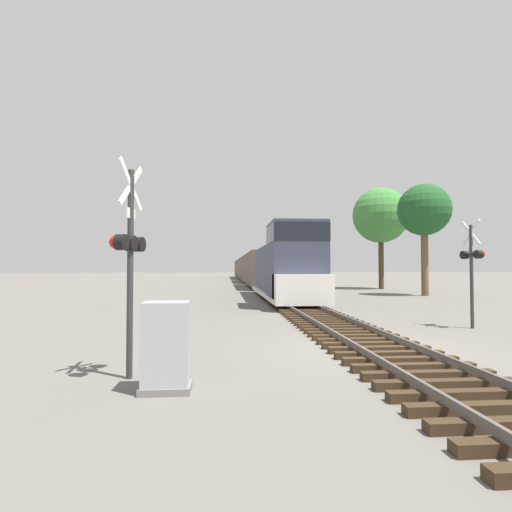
{
  "coord_description": "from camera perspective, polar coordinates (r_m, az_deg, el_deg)",
  "views": [
    {
      "loc": [
        -3.87,
        -10.07,
        2.11
      ],
      "look_at": [
        -2.68,
        5.08,
        2.59
      ],
      "focal_mm": 28.0,
      "sensor_mm": 36.0,
      "label": 1
    }
  ],
  "objects": [
    {
      "name": "tree_deep_background",
      "position": [
        65.72,
        4.29,
        1.92
      ],
      "size": [
        5.09,
        5.09,
        8.91
      ],
      "color": "brown",
      "rests_on": "ground"
    },
    {
      "name": "rail_track_bed",
      "position": [
        10.97,
        16.61,
        -12.09
      ],
      "size": [
        2.6,
        160.0,
        0.31
      ],
      "color": "#382819",
      "rests_on": "ground"
    },
    {
      "name": "tree_mid_background",
      "position": [
        43.05,
        17.39,
        5.52
      ],
      "size": [
        5.66,
        5.66,
        10.39
      ],
      "color": "#473521",
      "rests_on": "ground"
    },
    {
      "name": "tree_far_right",
      "position": [
        33.79,
        22.88,
        5.96
      ],
      "size": [
        4.02,
        4.02,
        8.68
      ],
      "color": "brown",
      "rests_on": "ground"
    },
    {
      "name": "crossing_signal_near",
      "position": [
        8.12,
        -17.7,
        0.77
      ],
      "size": [
        0.52,
        1.01,
        4.2
      ],
      "rotation": [
        0.0,
        0.0,
        -1.82
      ],
      "color": "#333333",
      "rests_on": "ground"
    },
    {
      "name": "freight_train",
      "position": [
        60.29,
        -0.81,
        -1.87
      ],
      "size": [
        2.91,
        83.77,
        4.61
      ],
      "color": "#33384C",
      "rests_on": "ground"
    },
    {
      "name": "ground_plane",
      "position": [
        10.99,
        16.62,
        -12.79
      ],
      "size": [
        400.0,
        400.0,
        0.0
      ],
      "primitive_type": "plane",
      "color": "#666059"
    },
    {
      "name": "relay_cabinet",
      "position": [
        7.21,
        -12.71,
        -12.58
      ],
      "size": [
        0.86,
        0.63,
        1.54
      ],
      "color": "slate",
      "rests_on": "ground"
    },
    {
      "name": "crossing_signal_far",
      "position": [
        16.06,
        28.48,
        -0.75
      ],
      "size": [
        0.4,
        1.01,
        3.82
      ],
      "rotation": [
        0.0,
        0.0,
        1.66
      ],
      "color": "#333333",
      "rests_on": "ground"
    }
  ]
}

